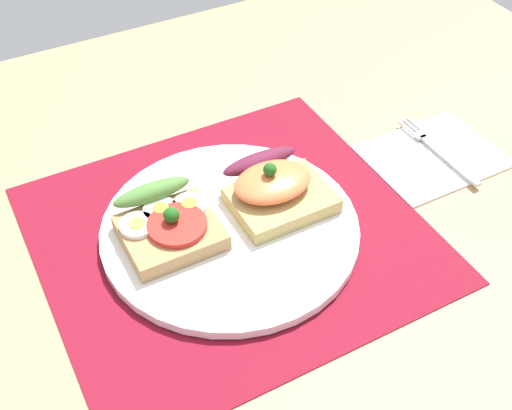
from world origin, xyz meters
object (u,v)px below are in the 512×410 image
sandwich_egg_tomato (168,224)px  napkin (432,155)px  plate (230,229)px  sandwich_salmon (274,187)px  fork (436,148)px

sandwich_egg_tomato → napkin: size_ratio=0.65×
plate → sandwich_salmon: bearing=12.0°
sandwich_egg_tomato → plate: bearing=-17.4°
plate → sandwich_salmon: size_ratio=2.58×
sandwich_salmon → napkin: bearing=-3.3°
sandwich_salmon → fork: sandwich_salmon is taller
fork → plate: bearing=-179.2°
napkin → fork: fork is taller
plate → sandwich_salmon: 6.37cm
plate → sandwich_egg_tomato: sandwich_egg_tomato is taller
plate → sandwich_salmon: (5.78, 1.23, 2.36)cm
plate → napkin: (26.32, 0.04, -0.51)cm
plate → sandwich_egg_tomato: size_ratio=2.72×
plate → sandwich_salmon: sandwich_salmon is taller
napkin → plate: bearing=-179.9°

